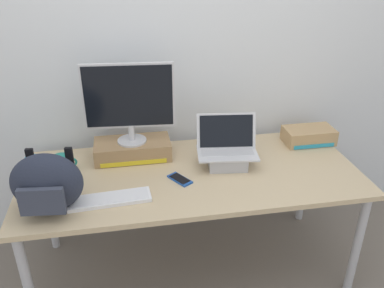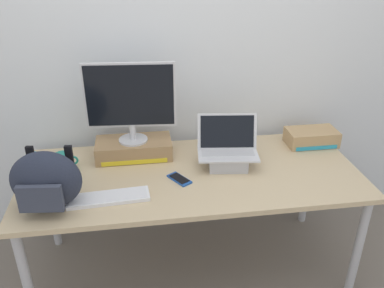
{
  "view_description": "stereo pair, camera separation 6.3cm",
  "coord_description": "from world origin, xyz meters",
  "px_view_note": "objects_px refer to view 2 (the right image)",
  "views": [
    {
      "loc": [
        -0.35,
        -1.94,
        1.89
      ],
      "look_at": [
        0.0,
        0.0,
        0.89
      ],
      "focal_mm": 37.32,
      "sensor_mm": 36.0,
      "label": 1
    },
    {
      "loc": [
        -0.29,
        -1.95,
        1.89
      ],
      "look_at": [
        0.0,
        0.0,
        0.89
      ],
      "focal_mm": 37.32,
      "sensor_mm": 36.0,
      "label": 2
    }
  ],
  "objects_px": {
    "open_laptop": "(227,155)",
    "plush_toy": "(35,161)",
    "coffee_mug": "(63,162)",
    "cell_phone": "(179,179)",
    "toner_box_yellow": "(134,148)",
    "messenger_backpack": "(46,181)",
    "desktop_monitor": "(130,100)",
    "external_keyboard": "(109,198)",
    "toner_box_cyan": "(311,137)"
  },
  "relations": [
    {
      "from": "desktop_monitor",
      "to": "messenger_backpack",
      "type": "xyz_separation_m",
      "value": [
        -0.42,
        -0.47,
        -0.22
      ]
    },
    {
      "from": "desktop_monitor",
      "to": "cell_phone",
      "type": "bearing_deg",
      "value": -47.96
    },
    {
      "from": "toner_box_yellow",
      "to": "coffee_mug",
      "type": "relative_size",
      "value": 3.42
    },
    {
      "from": "coffee_mug",
      "to": "cell_phone",
      "type": "relative_size",
      "value": 0.84
    },
    {
      "from": "open_laptop",
      "to": "plush_toy",
      "type": "height_order",
      "value": "open_laptop"
    },
    {
      "from": "toner_box_yellow",
      "to": "toner_box_cyan",
      "type": "height_order",
      "value": "toner_box_yellow"
    },
    {
      "from": "plush_toy",
      "to": "external_keyboard",
      "type": "bearing_deg",
      "value": -40.93
    },
    {
      "from": "toner_box_yellow",
      "to": "open_laptop",
      "type": "relative_size",
      "value": 1.23
    },
    {
      "from": "desktop_monitor",
      "to": "cell_phone",
      "type": "height_order",
      "value": "desktop_monitor"
    },
    {
      "from": "desktop_monitor",
      "to": "messenger_backpack",
      "type": "distance_m",
      "value": 0.67
    },
    {
      "from": "external_keyboard",
      "to": "toner_box_cyan",
      "type": "distance_m",
      "value": 1.36
    },
    {
      "from": "external_keyboard",
      "to": "cell_phone",
      "type": "bearing_deg",
      "value": 15.91
    },
    {
      "from": "toner_box_yellow",
      "to": "toner_box_cyan",
      "type": "distance_m",
      "value": 1.14
    },
    {
      "from": "plush_toy",
      "to": "toner_box_cyan",
      "type": "relative_size",
      "value": 0.35
    },
    {
      "from": "open_laptop",
      "to": "messenger_backpack",
      "type": "distance_m",
      "value": 1.01
    },
    {
      "from": "open_laptop",
      "to": "toner_box_cyan",
      "type": "xyz_separation_m",
      "value": [
        0.6,
        0.18,
        -0.01
      ]
    },
    {
      "from": "open_laptop",
      "to": "external_keyboard",
      "type": "xyz_separation_m",
      "value": [
        -0.68,
        -0.26,
        -0.05
      ]
    },
    {
      "from": "desktop_monitor",
      "to": "external_keyboard",
      "type": "height_order",
      "value": "desktop_monitor"
    },
    {
      "from": "toner_box_yellow",
      "to": "plush_toy",
      "type": "bearing_deg",
      "value": -171.78
    },
    {
      "from": "open_laptop",
      "to": "toner_box_cyan",
      "type": "relative_size",
      "value": 1.16
    },
    {
      "from": "plush_toy",
      "to": "toner_box_cyan",
      "type": "bearing_deg",
      "value": 2.63
    },
    {
      "from": "external_keyboard",
      "to": "desktop_monitor",
      "type": "bearing_deg",
      "value": 69.3
    },
    {
      "from": "cell_phone",
      "to": "plush_toy",
      "type": "bearing_deg",
      "value": 131.01
    },
    {
      "from": "open_laptop",
      "to": "coffee_mug",
      "type": "bearing_deg",
      "value": -177.91
    },
    {
      "from": "toner_box_yellow",
      "to": "messenger_backpack",
      "type": "bearing_deg",
      "value": -131.78
    },
    {
      "from": "toner_box_yellow",
      "to": "desktop_monitor",
      "type": "bearing_deg",
      "value": -96.32
    },
    {
      "from": "cell_phone",
      "to": "toner_box_cyan",
      "type": "xyz_separation_m",
      "value": [
        0.9,
        0.31,
        0.04
      ]
    },
    {
      "from": "coffee_mug",
      "to": "cell_phone",
      "type": "distance_m",
      "value": 0.68
    },
    {
      "from": "messenger_backpack",
      "to": "cell_phone",
      "type": "relative_size",
      "value": 2.28
    },
    {
      "from": "toner_box_yellow",
      "to": "open_laptop",
      "type": "height_order",
      "value": "open_laptop"
    },
    {
      "from": "open_laptop",
      "to": "plush_toy",
      "type": "xyz_separation_m",
      "value": [
        -1.11,
        0.11,
        -0.01
      ]
    },
    {
      "from": "external_keyboard",
      "to": "plush_toy",
      "type": "relative_size",
      "value": 3.81
    },
    {
      "from": "open_laptop",
      "to": "coffee_mug",
      "type": "height_order",
      "value": "open_laptop"
    },
    {
      "from": "toner_box_cyan",
      "to": "coffee_mug",
      "type": "bearing_deg",
      "value": -176.22
    },
    {
      "from": "open_laptop",
      "to": "plush_toy",
      "type": "distance_m",
      "value": 1.11
    },
    {
      "from": "toner_box_yellow",
      "to": "external_keyboard",
      "type": "xyz_separation_m",
      "value": [
        -0.14,
        -0.45,
        -0.04
      ]
    },
    {
      "from": "cell_phone",
      "to": "desktop_monitor",
      "type": "bearing_deg",
      "value": 94.66
    },
    {
      "from": "messenger_backpack",
      "to": "toner_box_cyan",
      "type": "distance_m",
      "value": 1.64
    },
    {
      "from": "coffee_mug",
      "to": "plush_toy",
      "type": "bearing_deg",
      "value": 171.74
    },
    {
      "from": "cell_phone",
      "to": "external_keyboard",
      "type": "bearing_deg",
      "value": 166.84
    },
    {
      "from": "cell_phone",
      "to": "open_laptop",
      "type": "bearing_deg",
      "value": -9.33
    },
    {
      "from": "desktop_monitor",
      "to": "toner_box_cyan",
      "type": "bearing_deg",
      "value": 4.56
    },
    {
      "from": "open_laptop",
      "to": "external_keyboard",
      "type": "distance_m",
      "value": 0.73
    },
    {
      "from": "toner_box_yellow",
      "to": "toner_box_cyan",
      "type": "xyz_separation_m",
      "value": [
        1.14,
        -0.0,
        -0.0
      ]
    },
    {
      "from": "open_laptop",
      "to": "plush_toy",
      "type": "bearing_deg",
      "value": -178.4
    },
    {
      "from": "messenger_backpack",
      "to": "open_laptop",
      "type": "bearing_deg",
      "value": 22.6
    },
    {
      "from": "coffee_mug",
      "to": "plush_toy",
      "type": "distance_m",
      "value": 0.16
    },
    {
      "from": "plush_toy",
      "to": "toner_box_yellow",
      "type": "bearing_deg",
      "value": 8.22
    },
    {
      "from": "coffee_mug",
      "to": "cell_phone",
      "type": "height_order",
      "value": "coffee_mug"
    },
    {
      "from": "desktop_monitor",
      "to": "coffee_mug",
      "type": "height_order",
      "value": "desktop_monitor"
    }
  ]
}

